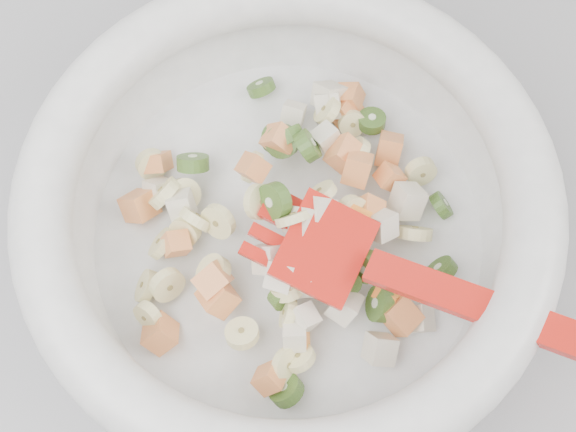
{
  "coord_description": "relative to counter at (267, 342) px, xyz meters",
  "views": [
    {
      "loc": [
        0.04,
        1.24,
        1.45
      ],
      "look_at": [
        0.03,
        1.44,
        0.95
      ],
      "focal_mm": 45.0,
      "sensor_mm": 36.0,
      "label": 1
    }
  ],
  "objects": [
    {
      "name": "mixing_bowl",
      "position": [
        0.03,
        -0.01,
        0.51
      ],
      "size": [
        0.47,
        0.39,
        0.12
      ],
      "color": "white",
      "rests_on": "counter"
    },
    {
      "name": "counter",
      "position": [
        0.0,
        0.0,
        0.0
      ],
      "size": [
        2.0,
        0.6,
        0.9
      ],
      "primitive_type": "cube",
      "color": "gray",
      "rests_on": "ground"
    }
  ]
}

